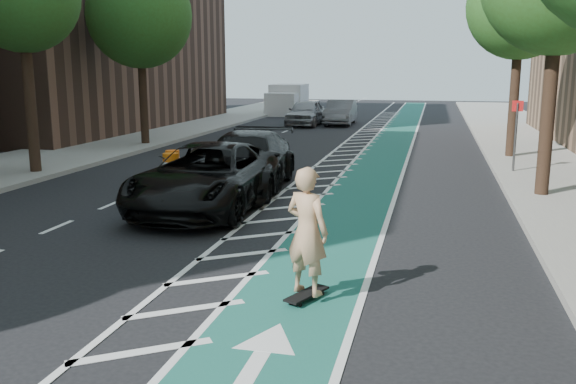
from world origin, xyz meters
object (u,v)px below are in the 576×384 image
(suv_near, at_px, (208,177))
(suv_far, at_px, (245,162))
(skateboarder, at_px, (307,231))
(barrel_a, at_px, (171,168))

(suv_near, relative_size, suv_far, 1.03)
(skateboarder, distance_m, suv_near, 6.70)
(suv_far, relative_size, barrel_a, 6.42)
(suv_far, distance_m, barrel_a, 2.82)
(skateboarder, xyz_separation_m, suv_far, (-3.55, 8.14, -0.28))
(skateboarder, distance_m, suv_far, 8.88)
(skateboarder, relative_size, suv_near, 0.33)
(suv_far, height_order, barrel_a, suv_far)
(skateboarder, xyz_separation_m, barrel_a, (-6.23, 8.89, -0.69))
(barrel_a, bearing_deg, skateboarder, -54.97)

